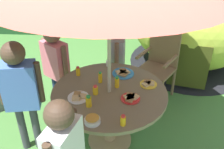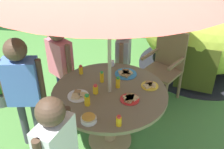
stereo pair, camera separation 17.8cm
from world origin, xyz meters
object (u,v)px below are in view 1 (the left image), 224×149
(juice_bottle_near_right, at_px, (100,77))
(juice_bottle_mid_left, at_px, (123,120))
(garden_table, at_px, (109,102))
(child_in_pink_shirt, at_px, (55,60))
(dome_tent, at_px, (194,22))
(snack_bowl, at_px, (92,120))
(juice_bottle_far_right, at_px, (89,101))
(juice_bottle_mid_right, at_px, (117,82))
(juice_bottle_near_left, at_px, (95,90))
(plate_far_left, at_px, (148,84))
(plate_center_back, at_px, (123,73))
(plate_back_edge, at_px, (78,97))
(plate_center_front, at_px, (131,98))
(child_in_grey_shirt, at_px, (118,53))
(juice_bottle_front_edge, at_px, (78,71))
(wooden_chair, at_px, (160,61))
(child_in_blue_shirt, at_px, (20,86))
(cup_near, at_px, (108,63))

(juice_bottle_near_right, relative_size, juice_bottle_mid_left, 1.20)
(garden_table, distance_m, child_in_pink_shirt, 0.90)
(dome_tent, xyz_separation_m, snack_bowl, (-1.41, -2.48, -0.01))
(juice_bottle_far_right, height_order, juice_bottle_mid_right, juice_bottle_mid_right)
(juice_bottle_near_left, bearing_deg, plate_far_left, 19.77)
(plate_center_back, height_order, plate_back_edge, same)
(snack_bowl, xyz_separation_m, juice_bottle_near_right, (0.01, 0.67, 0.03))
(plate_far_left, height_order, juice_bottle_mid_left, juice_bottle_mid_left)
(snack_bowl, xyz_separation_m, plate_far_left, (0.54, 0.65, -0.02))
(plate_center_front, height_order, plate_back_edge, same)
(child_in_grey_shirt, height_order, juice_bottle_near_right, child_in_grey_shirt)
(juice_bottle_mid_left, xyz_separation_m, juice_bottle_front_edge, (-0.54, 0.82, 0.00))
(plate_center_back, height_order, juice_bottle_far_right, juice_bottle_far_right)
(wooden_chair, height_order, child_in_pink_shirt, child_in_pink_shirt)
(plate_far_left, xyz_separation_m, juice_bottle_front_edge, (-0.81, 0.16, 0.04))
(child_in_blue_shirt, height_order, juice_bottle_mid_left, child_in_blue_shirt)
(plate_center_front, relative_size, juice_bottle_mid_left, 1.81)
(wooden_chair, relative_size, plate_center_back, 3.95)
(child_in_blue_shirt, distance_m, juice_bottle_front_edge, 0.69)
(dome_tent, distance_m, plate_back_edge, 2.65)
(juice_bottle_mid_left, relative_size, juice_bottle_mid_right, 0.85)
(juice_bottle_front_edge, bearing_deg, plate_center_front, -34.99)
(plate_far_left, bearing_deg, child_in_grey_shirt, 116.97)
(child_in_grey_shirt, xyz_separation_m, juice_bottle_near_right, (-0.17, -0.69, 0.04))
(garden_table, xyz_separation_m, child_in_grey_shirt, (0.06, 0.86, 0.16))
(dome_tent, bearing_deg, juice_bottle_mid_right, -109.61)
(juice_bottle_far_right, bearing_deg, child_in_grey_shirt, 77.57)
(wooden_chair, relative_size, snack_bowl, 6.82)
(garden_table, bearing_deg, cup_near, 95.09)
(cup_near, bearing_deg, plate_back_edge, -111.29)
(child_in_pink_shirt, distance_m, juice_bottle_front_edge, 0.38)
(child_in_pink_shirt, xyz_separation_m, child_in_blue_shirt, (-0.19, -0.67, 0.06))
(juice_bottle_mid_left, bearing_deg, cup_near, 101.02)
(snack_bowl, bearing_deg, dome_tent, 60.47)
(snack_bowl, distance_m, juice_bottle_far_right, 0.25)
(garden_table, xyz_separation_m, dome_tent, (1.28, 1.99, 0.19))
(child_in_pink_shirt, height_order, snack_bowl, child_in_pink_shirt)
(garden_table, xyz_separation_m, juice_bottle_mid_right, (0.08, 0.09, 0.20))
(child_in_blue_shirt, height_order, snack_bowl, child_in_blue_shirt)
(dome_tent, bearing_deg, child_in_blue_shirt, -122.67)
(wooden_chair, xyz_separation_m, child_in_grey_shirt, (-0.58, -0.14, 0.18))
(child_in_grey_shirt, height_order, plate_back_edge, child_in_grey_shirt)
(plate_far_left, bearing_deg, juice_bottle_front_edge, 168.89)
(snack_bowl, distance_m, plate_center_front, 0.51)
(dome_tent, xyz_separation_m, plate_center_front, (-1.06, -2.11, -0.03))
(plate_center_back, xyz_separation_m, juice_bottle_front_edge, (-0.52, -0.05, 0.04))
(plate_back_edge, height_order, juice_bottle_front_edge, juice_bottle_front_edge)
(plate_center_front, relative_size, plate_far_left, 1.05)
(dome_tent, distance_m, cup_near, 1.96)
(garden_table, relative_size, dome_tent, 0.50)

